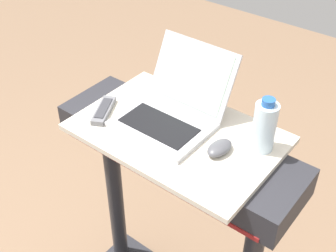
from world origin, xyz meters
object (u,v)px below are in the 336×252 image
at_px(laptop, 172,108).
at_px(water_bottle, 264,126).
at_px(computer_mouse, 220,148).
at_px(tv_remote, 104,110).

xyz_separation_m(laptop, water_bottle, (0.32, 0.06, 0.04)).
height_order(computer_mouse, tv_remote, computer_mouse).
xyz_separation_m(laptop, computer_mouse, (0.22, -0.04, -0.03)).
bearing_deg(water_bottle, laptop, -169.73).
distance_m(water_bottle, tv_remote, 0.56).
distance_m(laptop, tv_remote, 0.25).
bearing_deg(laptop, tv_remote, -146.51).
xyz_separation_m(computer_mouse, water_bottle, (0.09, 0.10, 0.07)).
bearing_deg(computer_mouse, laptop, 173.61).
xyz_separation_m(water_bottle, tv_remote, (-0.53, -0.18, -0.08)).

